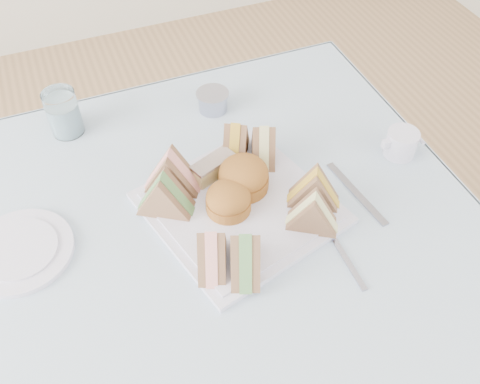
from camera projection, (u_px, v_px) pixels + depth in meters
name	position (u px, v px, depth m)	size (l,w,h in m)	color
table	(216.00, 355.00, 1.19)	(0.90, 0.90, 0.74)	brown
tablecloth	(209.00, 260.00, 0.91)	(1.02, 1.02, 0.01)	silver
serving_plate	(240.00, 208.00, 0.98)	(0.30, 0.30, 0.01)	silver
sandwich_fl_a	(212.00, 248.00, 0.86)	(0.10, 0.04, 0.08)	brown
sandwich_fl_b	(245.00, 251.00, 0.85)	(0.10, 0.05, 0.09)	brown
sandwich_fr_a	(315.00, 187.00, 0.95)	(0.09, 0.04, 0.08)	brown
sandwich_fr_b	(313.00, 211.00, 0.91)	(0.09, 0.04, 0.08)	brown
sandwich_bl_a	(164.00, 193.00, 0.93)	(0.10, 0.05, 0.09)	brown
sandwich_bl_b	(171.00, 170.00, 0.97)	(0.10, 0.05, 0.09)	brown
sandwich_br_a	(264.00, 142.00, 1.02)	(0.09, 0.04, 0.08)	brown
sandwich_br_b	(236.00, 140.00, 1.03)	(0.09, 0.04, 0.08)	brown
scone_left	(228.00, 200.00, 0.95)	(0.08, 0.08, 0.06)	#9F5820
scone_right	(244.00, 176.00, 0.98)	(0.09, 0.09, 0.06)	#9F5820
pastry_slice	(213.00, 168.00, 1.01)	(0.09, 0.03, 0.04)	beige
side_plate	(20.00, 251.00, 0.91)	(0.18, 0.18, 0.01)	silver
water_glass	(63.00, 113.00, 1.09)	(0.07, 0.07, 0.10)	white
tea_strainer	(213.00, 102.00, 1.16)	(0.07, 0.07, 0.04)	#9F9EB4
knife	(356.00, 193.00, 1.01)	(0.01, 0.18, 0.00)	#9F9EB4
fork	(340.00, 249.00, 0.92)	(0.01, 0.18, 0.00)	#9F9EB4
creamer_jug	(401.00, 143.00, 1.06)	(0.06, 0.06, 0.06)	silver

